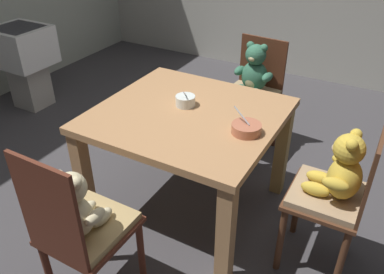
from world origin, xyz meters
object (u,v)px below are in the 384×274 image
Objects in this scene: teddy_chair_far_center at (252,83)px; sink_basin at (24,56)px; teddy_chair_near_front at (80,221)px; porridge_bowl_terracotta_near_right at (246,128)px; porridge_bowl_white_center at (185,100)px; teddy_chair_near_right at (338,184)px; dining_table at (188,129)px.

teddy_chair_far_center is 1.14× the size of sink_basin.
teddy_chair_far_center reaches higher than sink_basin.
teddy_chair_near_front is 5.73× the size of porridge_bowl_terracotta_near_right.
porridge_bowl_white_center is (-0.44, 0.11, 0.01)m from porridge_bowl_terracotta_near_right.
teddy_chair_far_center is 0.98× the size of teddy_chair_near_right.
sink_basin is at bearing 166.52° from porridge_bowl_terracotta_near_right.
porridge_bowl_white_center is at bearing -7.41° from teddy_chair_near_right.
teddy_chair_near_right is at bearing -11.28° from sink_basin.
teddy_chair_near_right is 1.16× the size of sink_basin.
teddy_chair_far_center is 0.83m from porridge_bowl_white_center.
dining_table is 1.09× the size of teddy_chair_near_front.
porridge_bowl_terracotta_near_right is at bearing -28.11° from teddy_chair_near_front.
teddy_chair_far_center is at bearing -3.80° from teddy_chair_near_front.
porridge_bowl_white_center is at bearing 0.04° from teddy_chair_near_front.
dining_table is at bearing -14.60° from sink_basin.
sink_basin is (-2.43, 0.58, -0.23)m from porridge_bowl_terracotta_near_right.
sink_basin is (-2.00, 0.47, -0.24)m from porridge_bowl_white_center.
sink_basin is at bearing 166.79° from porridge_bowl_white_center.
porridge_bowl_terracotta_near_right is at bearing -0.59° from teddy_chair_near_right.
teddy_chair_far_center reaches higher than dining_table.
porridge_bowl_terracotta_near_right is (0.32, -0.91, 0.17)m from teddy_chair_far_center.
teddy_chair_near_right is at bearing -48.92° from teddy_chair_near_front.
dining_table is 6.22× the size of porridge_bowl_terracotta_near_right.
teddy_chair_near_front reaches higher than porridge_bowl_terracotta_near_right.
teddy_chair_near_front is 2.43m from sink_basin.
teddy_chair_far_center is (0.07, 0.86, -0.03)m from dining_table.
teddy_chair_far_center is 5.23× the size of porridge_bowl_terracotta_near_right.
teddy_chair_near_right is (0.82, -0.91, -0.00)m from teddy_chair_far_center.
teddy_chair_near_right is 2.99m from sink_basin.
teddy_chair_near_front is at bearing 40.40° from teddy_chair_near_right.
teddy_chair_far_center is at bearing 8.83° from sink_basin.
teddy_chair_far_center is 1.23m from teddy_chair_near_right.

